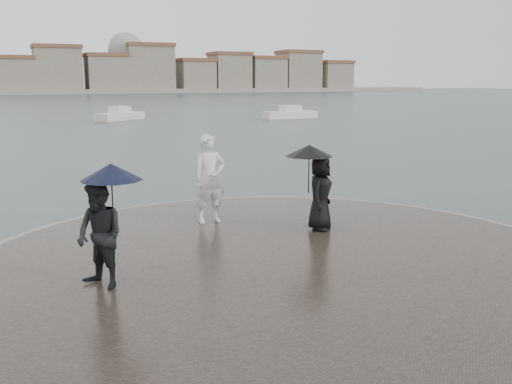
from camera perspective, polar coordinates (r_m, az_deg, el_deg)
name	(u,v)px	position (r m, az deg, el deg)	size (l,w,h in m)	color
ground	(400,358)	(8.35, 14.21, -15.77)	(400.00, 400.00, 0.00)	#2B3835
kerb_ring	(284,270)	(11.00, 2.81, -7.81)	(12.50, 12.50, 0.32)	gray
quay_tip	(284,269)	(10.99, 2.81, -7.71)	(11.90, 11.90, 0.36)	#2D261E
statue	(210,179)	(13.60, -4.66, 1.32)	(0.77, 0.51, 2.11)	silver
visitor_left	(102,221)	(9.62, -15.11, -2.83)	(1.27, 1.15, 2.04)	black
visitor_right	(317,181)	(12.94, 6.12, 1.10)	(1.28, 1.12, 1.95)	black
boats	(142,122)	(47.78, -11.37, 6.91)	(36.23, 25.44, 1.50)	silver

